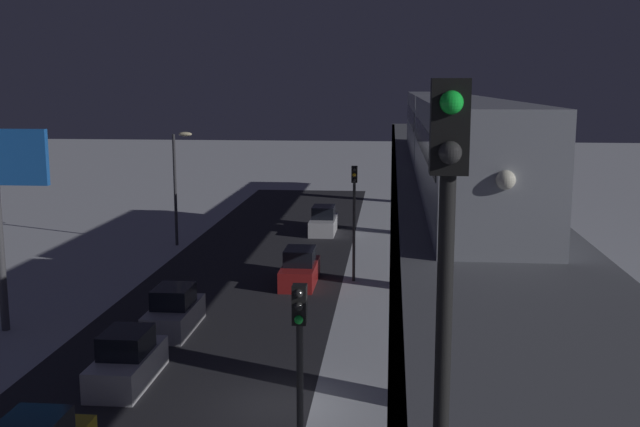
# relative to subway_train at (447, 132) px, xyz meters

# --- Properties ---
(ground_plane) EXTENTS (240.00, 240.00, 0.00)m
(ground_plane) POSITION_rel_subway_train_xyz_m (6.12, 11.13, -8.62)
(ground_plane) COLOR silver
(avenue_asphalt) EXTENTS (11.00, 104.61, 0.01)m
(avenue_asphalt) POSITION_rel_subway_train_xyz_m (10.58, 11.13, -8.62)
(avenue_asphalt) COLOR #28282D
(avenue_asphalt) RESTS_ON ground_plane
(elevated_railway) EXTENTS (5.00, 104.61, 6.84)m
(elevated_railway) POSITION_rel_subway_train_xyz_m (0.09, 11.13, -2.72)
(elevated_railway) COLOR slate
(elevated_railway) RESTS_ON ground_plane
(subway_train) EXTENTS (2.94, 36.87, 3.40)m
(subway_train) POSITION_rel_subway_train_xyz_m (0.00, 0.00, 0.00)
(subway_train) COLOR #999EA8
(subway_train) RESTS_ON elevated_railway
(rail_signal) EXTENTS (0.36, 0.41, 4.00)m
(rail_signal) POSITION_rel_subway_train_xyz_m (1.96, 27.87, 0.95)
(rail_signal) COLOR black
(rail_signal) RESTS_ON elevated_railway
(sedan_silver) EXTENTS (1.80, 4.21, 1.97)m
(sedan_silver) POSITION_rel_subway_train_xyz_m (11.98, 3.62, -7.82)
(sedan_silver) COLOR #B2B2B7
(sedan_silver) RESTS_ON ground_plane
(sedan_white) EXTENTS (1.80, 4.25, 1.97)m
(sedan_white) POSITION_rel_subway_train_xyz_m (11.98, 9.63, -7.82)
(sedan_white) COLOR silver
(sedan_white) RESTS_ON ground_plane
(sedan_white_2) EXTENTS (1.80, 4.61, 1.97)m
(sedan_white_2) POSITION_rel_subway_train_xyz_m (7.38, -19.17, -7.82)
(sedan_white_2) COLOR silver
(sedan_white_2) RESTS_ON ground_plane
(sedan_red) EXTENTS (1.80, 4.49, 1.97)m
(sedan_red) POSITION_rel_subway_train_xyz_m (7.38, -4.74, -7.82)
(sedan_red) COLOR #A51E1E
(sedan_red) RESTS_ON ground_plane
(traffic_light_near) EXTENTS (0.32, 0.44, 6.40)m
(traffic_light_near) POSITION_rel_subway_train_xyz_m (4.48, 19.00, -4.42)
(traffic_light_near) COLOR #2D2D2D
(traffic_light_near) RESTS_ON ground_plane
(traffic_light_mid) EXTENTS (0.32, 0.44, 6.40)m
(traffic_light_mid) POSITION_rel_subway_train_xyz_m (4.48, -5.55, -4.42)
(traffic_light_mid) COLOR #2D2D2D
(traffic_light_mid) RESTS_ON ground_plane
(street_lamp_far) EXTENTS (1.35, 0.44, 7.65)m
(street_lamp_far) POSITION_rel_subway_train_xyz_m (16.66, -13.87, -3.81)
(street_lamp_far) COLOR #38383D
(street_lamp_far) RESTS_ON ground_plane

